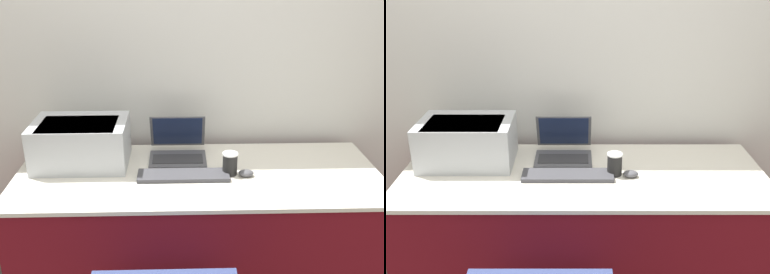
{
  "view_description": "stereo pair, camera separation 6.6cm",
  "coord_description": "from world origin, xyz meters",
  "views": [
    {
      "loc": [
        -0.09,
        -1.67,
        1.8
      ],
      "look_at": [
        -0.03,
        0.39,
        0.96
      ],
      "focal_mm": 42.0,
      "sensor_mm": 36.0,
      "label": 1
    },
    {
      "loc": [
        -0.03,
        -1.67,
        1.8
      ],
      "look_at": [
        -0.03,
        0.39,
        0.96
      ],
      "focal_mm": 42.0,
      "sensor_mm": 36.0,
      "label": 2
    }
  ],
  "objects": [
    {
      "name": "wall_back",
      "position": [
        0.0,
        0.8,
        1.3
      ],
      "size": [
        8.0,
        0.05,
        2.6
      ],
      "color": "silver",
      "rests_on": "ground_plane"
    },
    {
      "name": "table",
      "position": [
        0.0,
        0.35,
        0.39
      ],
      "size": [
        1.83,
        0.72,
        0.78
      ],
      "color": "maroon",
      "rests_on": "ground_plane"
    },
    {
      "name": "printer",
      "position": [
        -0.6,
        0.47,
        0.9
      ],
      "size": [
        0.48,
        0.33,
        0.23
      ],
      "color": "#B2B7BC",
      "rests_on": "table"
    },
    {
      "name": "laptop_left",
      "position": [
        -0.1,
        0.54,
        0.82
      ],
      "size": [
        0.3,
        0.29,
        0.21
      ],
      "color": "#4C4C51",
      "rests_on": "table"
    },
    {
      "name": "external_keyboard",
      "position": [
        -0.08,
        0.3,
        0.79
      ],
      "size": [
        0.45,
        0.13,
        0.02
      ],
      "color": "#3D3D42",
      "rests_on": "table"
    },
    {
      "name": "coffee_cup",
      "position": [
        0.16,
        0.33,
        0.83
      ],
      "size": [
        0.08,
        0.08,
        0.11
      ],
      "color": "black",
      "rests_on": "table"
    },
    {
      "name": "mouse",
      "position": [
        0.23,
        0.31,
        0.79
      ],
      "size": [
        0.08,
        0.06,
        0.03
      ],
      "color": "#4C4C51",
      "rests_on": "table"
    }
  ]
}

